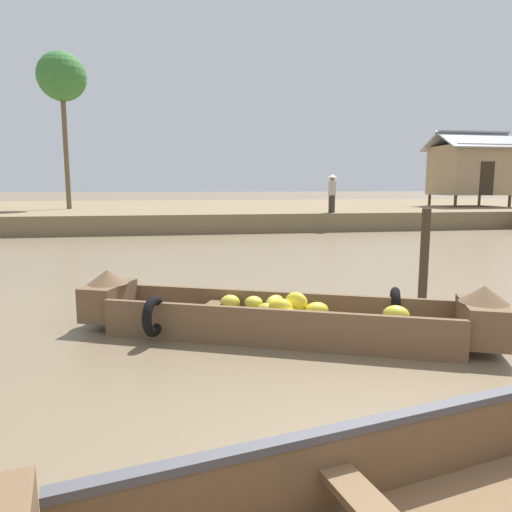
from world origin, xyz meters
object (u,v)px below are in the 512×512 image
(banana_boat, at_px, (280,316))
(palm_tree_near, at_px, (62,78))
(vendor_person, at_px, (332,191))
(mooring_post, at_px, (424,259))
(stilt_house_mid_left, at_px, (470,169))

(banana_boat, distance_m, palm_tree_near, 21.69)
(vendor_person, height_order, mooring_post, vendor_person)
(banana_boat, xyz_separation_m, mooring_post, (2.58, 1.05, 0.53))
(stilt_house_mid_left, bearing_deg, palm_tree_near, 178.68)
(palm_tree_near, bearing_deg, vendor_person, -24.50)
(vendor_person, xyz_separation_m, mooring_post, (-2.83, -12.91, -0.92))
(stilt_house_mid_left, relative_size, palm_tree_near, 0.57)
(banana_boat, relative_size, stilt_house_mid_left, 1.20)
(vendor_person, distance_m, mooring_post, 13.25)
(vendor_person, bearing_deg, palm_tree_near, 155.50)
(stilt_house_mid_left, relative_size, vendor_person, 2.64)
(palm_tree_near, height_order, mooring_post, palm_tree_near)
(vendor_person, relative_size, mooring_post, 1.04)
(palm_tree_near, xyz_separation_m, mooring_post, (9.24, -18.41, -6.36))
(banana_boat, distance_m, stilt_house_mid_left, 24.49)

